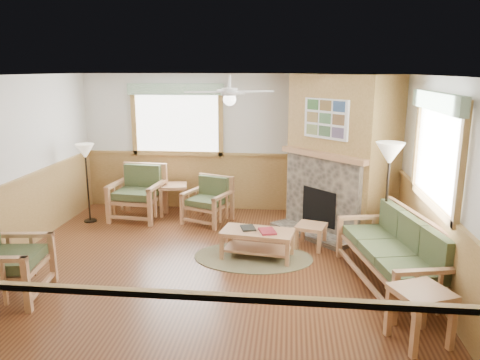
# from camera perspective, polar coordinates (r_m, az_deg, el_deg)

# --- Properties ---
(floor) EXTENTS (6.00, 6.00, 0.01)m
(floor) POSITION_cam_1_polar(r_m,az_deg,el_deg) (6.82, -4.05, -10.77)
(floor) COLOR #5A3019
(floor) RESTS_ON ground
(ceiling) EXTENTS (6.00, 6.00, 0.01)m
(ceiling) POSITION_cam_1_polar(r_m,az_deg,el_deg) (6.23, -4.46, 12.58)
(ceiling) COLOR white
(ceiling) RESTS_ON floor
(wall_back) EXTENTS (6.00, 0.02, 2.70)m
(wall_back) POSITION_cam_1_polar(r_m,az_deg,el_deg) (9.30, -0.93, 4.53)
(wall_back) COLOR silver
(wall_back) RESTS_ON floor
(wall_front) EXTENTS (6.00, 0.02, 2.70)m
(wall_front) POSITION_cam_1_polar(r_m,az_deg,el_deg) (3.62, -12.91, -10.32)
(wall_front) COLOR silver
(wall_front) RESTS_ON floor
(wall_right) EXTENTS (0.02, 6.00, 2.70)m
(wall_right) POSITION_cam_1_polar(r_m,az_deg,el_deg) (6.56, 22.51, -0.28)
(wall_right) COLOR silver
(wall_right) RESTS_ON floor
(wainscot) EXTENTS (6.00, 6.00, 1.10)m
(wainscot) POSITION_cam_1_polar(r_m,az_deg,el_deg) (6.61, -4.13, -6.38)
(wainscot) COLOR #A37C42
(wainscot) RESTS_ON floor
(fireplace) EXTENTS (3.11, 3.11, 2.70)m
(fireplace) POSITION_cam_1_polar(r_m,az_deg,el_deg) (8.35, 12.37, 3.19)
(fireplace) COLOR #A37C42
(fireplace) RESTS_ON floor
(window_back) EXTENTS (1.90, 0.16, 1.50)m
(window_back) POSITION_cam_1_polar(r_m,az_deg,el_deg) (9.36, -7.83, 11.72)
(window_back) COLOR white
(window_back) RESTS_ON wall_back
(window_right) EXTENTS (0.16, 1.90, 1.50)m
(window_right) POSITION_cam_1_polar(r_m,az_deg,el_deg) (6.20, 23.64, 9.95)
(window_right) COLOR white
(window_right) RESTS_ON wall_right
(ceiling_fan) EXTENTS (1.59, 1.59, 0.36)m
(ceiling_fan) POSITION_cam_1_polar(r_m,az_deg,el_deg) (6.48, -1.29, 12.30)
(ceiling_fan) COLOR white
(ceiling_fan) RESTS_ON ceiling
(sofa) EXTENTS (2.14, 1.23, 0.92)m
(sofa) POSITION_cam_1_polar(r_m,az_deg,el_deg) (6.48, 17.98, -8.28)
(sofa) COLOR #B27D53
(sofa) RESTS_ON floor
(armchair_back_left) EXTENTS (0.97, 0.97, 1.00)m
(armchair_back_left) POSITION_cam_1_polar(r_m,az_deg,el_deg) (9.05, -12.39, -1.54)
(armchair_back_left) COLOR #B27D53
(armchair_back_left) RESTS_ON floor
(armchair_back_right) EXTENTS (0.96, 0.96, 0.83)m
(armchair_back_right) POSITION_cam_1_polar(r_m,az_deg,el_deg) (8.66, -3.99, -2.51)
(armchair_back_right) COLOR #B27D53
(armchair_back_right) RESTS_ON floor
(armchair_left) EXTENTS (0.99, 0.99, 0.99)m
(armchair_left) POSITION_cam_1_polar(r_m,az_deg,el_deg) (6.52, -26.61, -8.62)
(armchair_left) COLOR #B27D53
(armchair_left) RESTS_ON floor
(coffee_table) EXTENTS (1.13, 0.69, 0.43)m
(coffee_table) POSITION_cam_1_polar(r_m,az_deg,el_deg) (7.11, 2.14, -7.80)
(coffee_table) COLOR #B27D53
(coffee_table) RESTS_ON floor
(end_table_chairs) EXTENTS (0.62, 0.61, 0.59)m
(end_table_chairs) POSITION_cam_1_polar(r_m,az_deg,el_deg) (9.26, -8.13, -2.32)
(end_table_chairs) COLOR #B27D53
(end_table_chairs) RESTS_ON floor
(end_table_sofa) EXTENTS (0.69, 0.68, 0.59)m
(end_table_sofa) POSITION_cam_1_polar(r_m,az_deg,el_deg) (5.36, 21.06, -15.23)
(end_table_sofa) COLOR #B27D53
(end_table_sofa) RESTS_ON floor
(footstool) EXTENTS (0.55, 0.55, 0.38)m
(footstool) POSITION_cam_1_polar(r_m,az_deg,el_deg) (7.57, 8.63, -6.78)
(footstool) COLOR #B27D53
(footstool) RESTS_ON floor
(braided_rug) EXTENTS (1.87, 1.87, 0.01)m
(braided_rug) POSITION_cam_1_polar(r_m,az_deg,el_deg) (7.18, 1.62, -9.38)
(braided_rug) COLOR brown
(braided_rug) RESTS_ON floor
(floor_lamp_left) EXTENTS (0.40, 0.40, 1.47)m
(floor_lamp_left) POSITION_cam_1_polar(r_m,az_deg,el_deg) (9.04, -18.10, -0.37)
(floor_lamp_left) COLOR black
(floor_lamp_left) RESTS_ON floor
(floor_lamp_right) EXTENTS (0.44, 0.44, 1.78)m
(floor_lamp_right) POSITION_cam_1_polar(r_m,az_deg,el_deg) (7.12, 17.40, -2.64)
(floor_lamp_right) COLOR black
(floor_lamp_right) RESTS_ON floor
(book_red) EXTENTS (0.30, 0.35, 0.03)m
(book_red) POSITION_cam_1_polar(r_m,az_deg,el_deg) (6.97, 3.36, -6.13)
(book_red) COLOR maroon
(book_red) RESTS_ON coffee_table
(book_dark) EXTENTS (0.27, 0.32, 0.03)m
(book_dark) POSITION_cam_1_polar(r_m,az_deg,el_deg) (7.11, 0.98, -5.77)
(book_dark) COLOR black
(book_dark) RESTS_ON coffee_table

